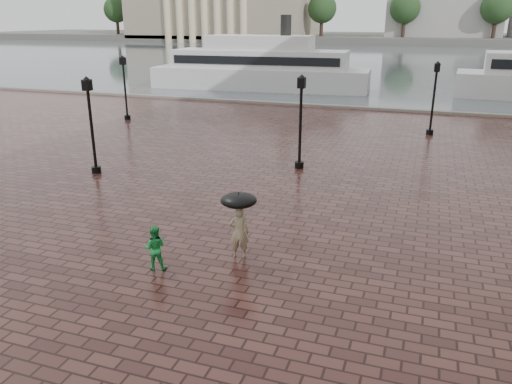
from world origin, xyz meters
TOP-DOWN VIEW (x-y plane):
  - ground at (0.00, 0.00)m, footprint 300.00×300.00m
  - harbour_water at (0.00, 92.00)m, footprint 240.00×240.00m
  - quay_edge at (0.00, 32.00)m, footprint 80.00×0.60m
  - far_shore at (0.00, 160.00)m, footprint 300.00×60.00m
  - far_trees at (0.00, 138.00)m, footprint 188.00×8.00m
  - street_lamps at (-1.50, 17.50)m, footprint 21.44×14.44m
  - adult_pedestrian at (3.69, 3.87)m, footprint 0.69×0.55m
  - child_pedestrian at (1.63, 2.36)m, footprint 0.79×0.70m
  - ferry_near at (-8.15, 40.89)m, footprint 22.60×6.75m
  - umbrella at (3.69, 3.87)m, footprint 1.10×1.10m

SIDE VIEW (x-z plane):
  - ground at x=0.00m, z-range 0.00..0.00m
  - harbour_water at x=0.00m, z-range 0.00..0.00m
  - quay_edge at x=0.00m, z-range -0.15..0.15m
  - child_pedestrian at x=1.63m, z-range 0.00..1.35m
  - adult_pedestrian at x=3.69m, z-range 0.00..1.66m
  - far_shore at x=0.00m, z-range 0.00..2.00m
  - umbrella at x=3.69m, z-range 1.31..2.45m
  - ferry_near at x=-8.15m, z-range -1.46..5.86m
  - street_lamps at x=-1.50m, z-range 0.13..4.53m
  - far_trees at x=0.00m, z-range 2.67..16.17m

